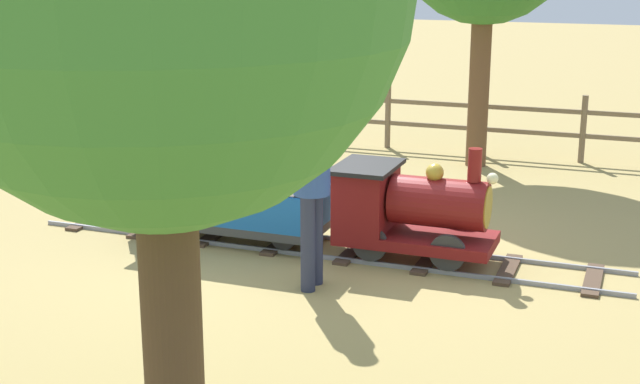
{
  "coord_description": "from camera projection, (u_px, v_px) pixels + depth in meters",
  "views": [
    {
      "loc": [
        7.34,
        2.91,
        2.67
      ],
      "look_at": [
        0.0,
        0.12,
        0.55
      ],
      "focal_mm": 49.41,
      "sensor_mm": 36.0,
      "label": 1
    }
  ],
  "objects": [
    {
      "name": "track",
      "position": [
        318.0,
        246.0,
        8.28
      ],
      "size": [
        0.78,
        5.7,
        0.04
      ],
      "color": "gray",
      "rests_on": "ground_plane"
    },
    {
      "name": "ground_plane",
      "position": [
        308.0,
        247.0,
        8.32
      ],
      "size": [
        60.0,
        60.0,
        0.0
      ],
      "primitive_type": "plane",
      "color": "#A38C51"
    },
    {
      "name": "fence_section",
      "position": [
        434.0,
        117.0,
        12.27
      ],
      "size": [
        0.08,
        6.78,
        0.9
      ],
      "color": "#756047",
      "rests_on": "ground_plane"
    },
    {
      "name": "conductor_person",
      "position": [
        312.0,
        175.0,
        7.07
      ],
      "size": [
        0.3,
        0.3,
        1.62
      ],
      "color": "#282D47",
      "rests_on": "ground_plane"
    },
    {
      "name": "passenger_car",
      "position": [
        230.0,
        196.0,
        8.48
      ],
      "size": [
        0.84,
        2.0,
        0.97
      ],
      "color": "#3F3F3F",
      "rests_on": "ground_plane"
    },
    {
      "name": "locomotive",
      "position": [
        406.0,
        208.0,
        7.87
      ],
      "size": [
        0.74,
        1.45,
        1.03
      ],
      "color": "maroon",
      "rests_on": "ground_plane"
    }
  ]
}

